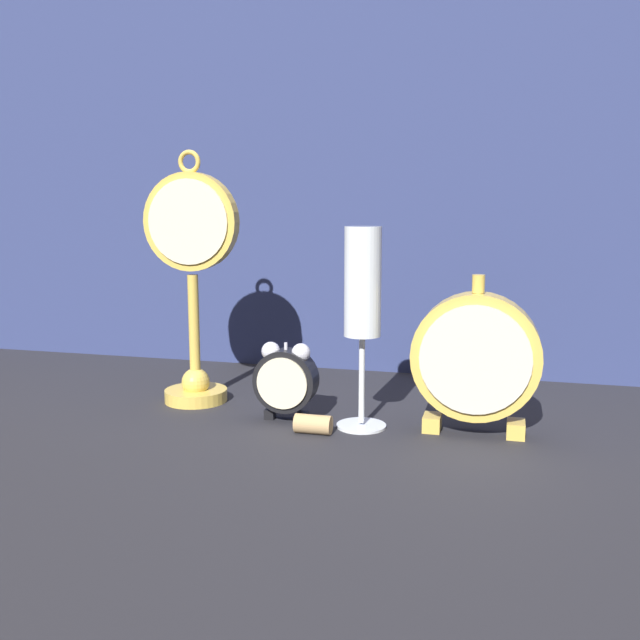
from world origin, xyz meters
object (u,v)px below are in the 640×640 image
at_px(champagne_flute, 363,297).
at_px(pocket_watch_on_stand, 192,280).
at_px(mantel_clock_silver, 476,358).
at_px(wine_cork, 313,425).
at_px(alarm_clock_twin_bell, 286,378).

bearing_deg(champagne_flute, pocket_watch_on_stand, 167.32).
xyz_separation_m(mantel_clock_silver, wine_cork, (-0.18, -0.05, -0.08)).
bearing_deg(alarm_clock_twin_bell, wine_cork, -43.12).
bearing_deg(mantel_clock_silver, champagne_flute, -176.57).
bearing_deg(pocket_watch_on_stand, alarm_clock_twin_bell, -19.74).
xyz_separation_m(pocket_watch_on_stand, wine_cork, (0.19, -0.09, -0.15)).
bearing_deg(pocket_watch_on_stand, mantel_clock_silver, -7.08).
height_order(mantel_clock_silver, champagne_flute, champagne_flute).
xyz_separation_m(pocket_watch_on_stand, champagne_flute, (0.23, -0.05, -0.01)).
bearing_deg(alarm_clock_twin_bell, champagne_flute, -1.26).
bearing_deg(alarm_clock_twin_bell, pocket_watch_on_stand, 160.26).
xyz_separation_m(alarm_clock_twin_bell, wine_cork, (0.04, -0.04, -0.04)).
height_order(pocket_watch_on_stand, wine_cork, pocket_watch_on_stand).
relative_size(alarm_clock_twin_bell, champagne_flute, 0.41).
distance_m(alarm_clock_twin_bell, wine_cork, 0.07).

